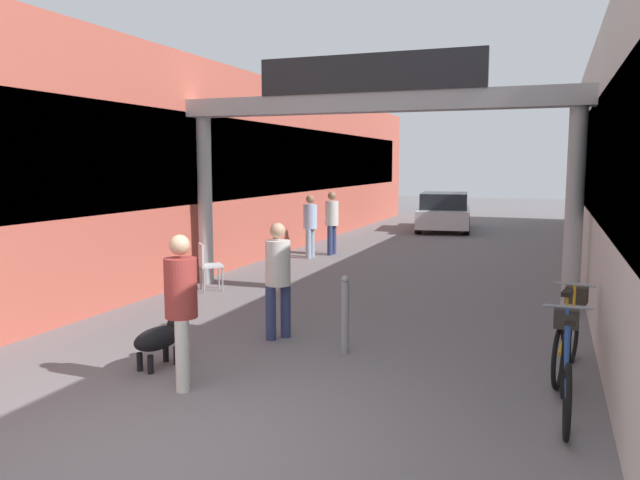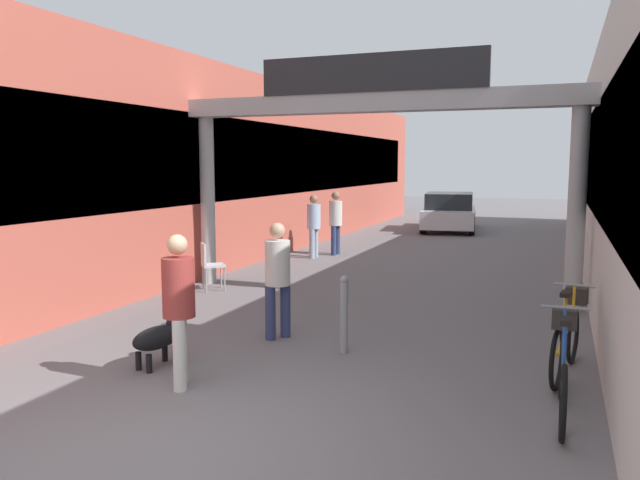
# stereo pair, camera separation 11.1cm
# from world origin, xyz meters

# --- Properties ---
(ground_plane) EXTENTS (80.00, 80.00, 0.00)m
(ground_plane) POSITION_xyz_m (0.00, 0.00, 0.00)
(ground_plane) COLOR slate
(storefront_left) EXTENTS (3.00, 26.00, 4.45)m
(storefront_left) POSITION_xyz_m (-5.09, 11.00, 2.23)
(storefront_left) COLOR #B25142
(storefront_left) RESTS_ON ground_plane
(arcade_sign_gateway) EXTENTS (7.40, 0.47, 4.21)m
(arcade_sign_gateway) POSITION_xyz_m (0.00, 6.42, 2.97)
(arcade_sign_gateway) COLOR #B2B2B2
(arcade_sign_gateway) RESTS_ON ground_plane
(pedestrian_with_dog) EXTENTS (0.47, 0.47, 1.63)m
(pedestrian_with_dog) POSITION_xyz_m (-0.58, 1.29, 0.93)
(pedestrian_with_dog) COLOR silver
(pedestrian_with_dog) RESTS_ON ground_plane
(pedestrian_companion) EXTENTS (0.47, 0.47, 1.58)m
(pedestrian_companion) POSITION_xyz_m (-0.40, 3.34, 0.89)
(pedestrian_companion) COLOR navy
(pedestrian_companion) RESTS_ON ground_plane
(pedestrian_carrying_crate) EXTENTS (0.34, 0.38, 1.58)m
(pedestrian_carrying_crate) POSITION_xyz_m (-2.64, 10.29, 0.89)
(pedestrian_carrying_crate) COLOR #8C9EB2
(pedestrian_carrying_crate) RESTS_ON ground_plane
(pedestrian_elderly_walking) EXTENTS (0.36, 0.39, 1.64)m
(pedestrian_elderly_walking) POSITION_xyz_m (-2.30, 10.98, 0.93)
(pedestrian_elderly_walking) COLOR navy
(pedestrian_elderly_walking) RESTS_ON ground_plane
(dog_on_leash) EXTENTS (0.43, 0.79, 0.55)m
(dog_on_leash) POSITION_xyz_m (-1.20, 1.80, 0.35)
(dog_on_leash) COLOR black
(dog_on_leash) RESTS_ON ground_plane
(bicycle_blue_nearest) EXTENTS (0.46, 1.69, 0.98)m
(bicycle_blue_nearest) POSITION_xyz_m (3.20, 1.97, 0.44)
(bicycle_blue_nearest) COLOR black
(bicycle_blue_nearest) RESTS_ON ground_plane
(bicycle_orange_second) EXTENTS (0.47, 1.67, 0.98)m
(bicycle_orange_second) POSITION_xyz_m (3.25, 3.23, 0.44)
(bicycle_orange_second) COLOR black
(bicycle_orange_second) RESTS_ON ground_plane
(bollard_post_metal) EXTENTS (0.10, 0.10, 0.99)m
(bollard_post_metal) POSITION_xyz_m (0.65, 3.03, 0.50)
(bollard_post_metal) COLOR gray
(bollard_post_metal) RESTS_ON ground_plane
(cafe_chair_aluminium_nearer) EXTENTS (0.56, 0.56, 0.89)m
(cafe_chair_aluminium_nearer) POSITION_xyz_m (-2.95, 5.79, 0.54)
(cafe_chair_aluminium_nearer) COLOR gray
(cafe_chair_aluminium_nearer) RESTS_ON ground_plane
(parked_car_white) EXTENTS (2.23, 4.19, 1.33)m
(parked_car_white) POSITION_xyz_m (-0.55, 18.07, 0.64)
(parked_car_white) COLOR silver
(parked_car_white) RESTS_ON ground_plane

